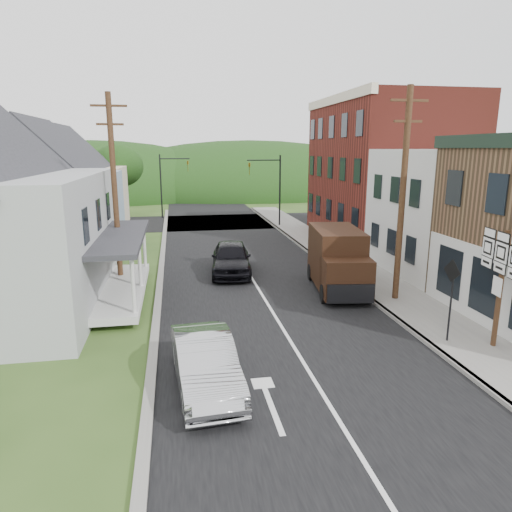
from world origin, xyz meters
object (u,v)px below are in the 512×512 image
delivery_van (338,260)px  route_sign_cluster (500,272)px  silver_sedan (205,363)px  dark_sedan (231,258)px  warning_sign (451,289)px

delivery_van → route_sign_cluster: bearing=-60.8°
silver_sedan → route_sign_cluster: (9.53, 0.82, 1.93)m
dark_sedan → route_sign_cluster: route_sign_cluster is taller
silver_sedan → route_sign_cluster: route_sign_cluster is taller
route_sign_cluster → dark_sedan: bearing=131.8°
silver_sedan → delivery_van: delivery_van is taller
silver_sedan → warning_sign: size_ratio=1.58×
delivery_van → route_sign_cluster: route_sign_cluster is taller
route_sign_cluster → warning_sign: route_sign_cluster is taller
delivery_van → route_sign_cluster: 7.78m
delivery_van → silver_sedan: bearing=-122.3°
delivery_van → warning_sign: 6.72m
silver_sedan → warning_sign: bearing=5.6°
delivery_van → dark_sedan: bearing=148.0°
silver_sedan → warning_sign: 8.51m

